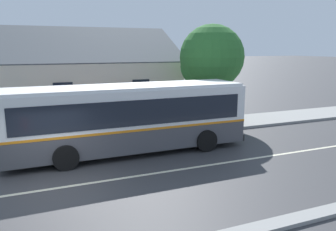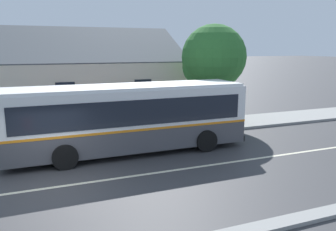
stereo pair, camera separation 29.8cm
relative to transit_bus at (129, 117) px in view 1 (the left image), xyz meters
The scene contains 7 objects.
ground_plane 4.71m from the transit_bus, 138.92° to the right, with size 300.00×300.00×0.00m, color #38383A.
sidewalk_far 4.81m from the transit_bus, 137.06° to the left, with size 60.00×3.00×0.15m, color gray.
lane_divider_stripe 4.71m from the transit_bus, 138.92° to the right, with size 60.00×0.16×0.01m, color beige.
community_building 11.91m from the transit_bus, 113.10° to the left, with size 20.96×9.95×7.17m.
transit_bus is the anchor object (origin of this frame).
bench_down_street 4.90m from the transit_bus, 139.71° to the left, with size 1.75×0.51×0.94m.
street_tree_primary 7.57m from the transit_bus, 31.55° to the left, with size 3.91×3.91×6.07m.
Camera 1 is at (-0.47, -10.98, 4.65)m, focal length 35.00 mm.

